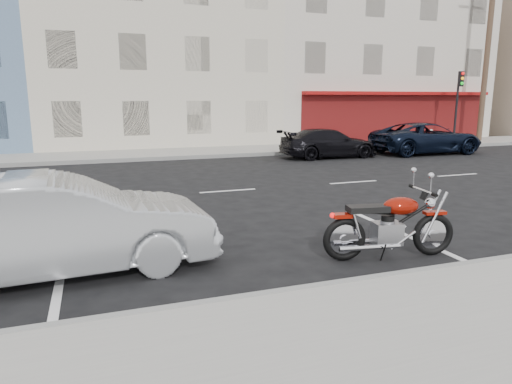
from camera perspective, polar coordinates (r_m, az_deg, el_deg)
ground at (r=13.37m, az=4.74°, el=0.71°), size 120.00×120.00×0.00m
sidewalk_far at (r=20.82m, az=-18.27°, el=4.30°), size 80.00×3.40×0.15m
curb_near at (r=5.55m, az=-13.80°, el=-14.88°), size 80.00×0.12×0.16m
curb_far at (r=19.13m, az=-18.13°, el=3.72°), size 80.00×0.12×0.16m
bldg_cream at (r=28.65m, az=-13.15°, el=17.82°), size 12.00×12.00×11.50m
bldg_corner at (r=32.89m, az=11.15°, el=17.94°), size 14.00×12.00×12.50m
utility_pole at (r=29.40m, az=26.88°, el=14.75°), size 1.80×0.30×9.00m
traffic_light at (r=27.73m, az=23.95°, el=10.73°), size 0.26×0.30×3.80m
fire_hydrant at (r=26.94m, az=21.00°, el=6.63°), size 0.20×0.20×0.72m
motorcycle at (r=7.97m, az=21.50°, el=-3.87°), size 2.21×0.78×1.11m
sedan_silver at (r=7.15m, az=-23.36°, el=-3.88°), size 4.54×1.84×1.46m
suv_far at (r=22.67m, az=20.52°, el=6.33°), size 5.20×2.50×1.43m
car_far at (r=20.02m, az=9.04°, el=6.04°), size 4.29×1.76×1.24m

